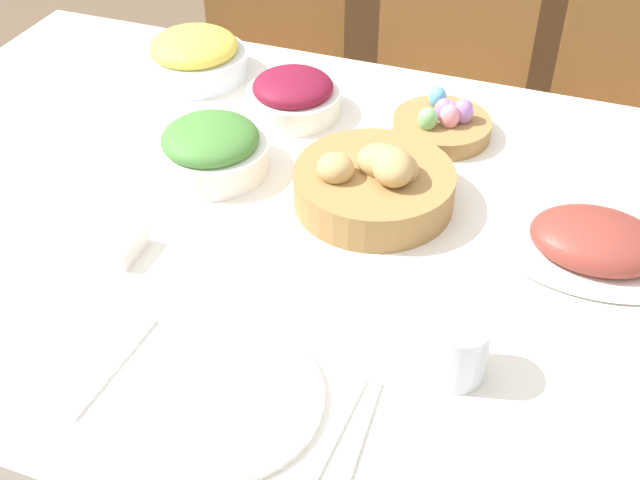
# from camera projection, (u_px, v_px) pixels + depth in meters

# --- Properties ---
(dining_table) EXTENTS (1.83, 1.15, 0.77)m
(dining_table) POSITION_uv_depth(u_px,v_px,m) (324.00, 378.00, 1.57)
(dining_table) COLOR white
(dining_table) RESTS_ON ground
(chair_far_right) EXTENTS (0.45, 0.45, 0.92)m
(chair_far_right) POSITION_uv_depth(u_px,v_px,m) (629.00, 135.00, 2.04)
(chair_far_right) COLOR olive
(chair_far_right) RESTS_ON ground
(chair_far_left) EXTENTS (0.47, 0.47, 0.92)m
(chair_far_left) POSITION_uv_depth(u_px,v_px,m) (264.00, 70.00, 2.31)
(chair_far_left) COLOR olive
(chair_far_left) RESTS_ON ground
(chair_far_center) EXTENTS (0.44, 0.44, 0.92)m
(chair_far_center) POSITION_uv_depth(u_px,v_px,m) (441.00, 102.00, 2.17)
(chair_far_center) COLOR olive
(chair_far_center) RESTS_ON ground
(bread_basket) EXTENTS (0.27, 0.27, 0.12)m
(bread_basket) POSITION_uv_depth(u_px,v_px,m) (375.00, 183.00, 1.34)
(bread_basket) COLOR #9E7542
(bread_basket) RESTS_ON dining_table
(egg_basket) EXTENTS (0.19, 0.19, 0.08)m
(egg_basket) POSITION_uv_depth(u_px,v_px,m) (443.00, 123.00, 1.52)
(egg_basket) COLOR #9E7542
(egg_basket) RESTS_ON dining_table
(ham_platter) EXTENTS (0.32, 0.22, 0.07)m
(ham_platter) POSITION_uv_depth(u_px,v_px,m) (596.00, 243.00, 1.25)
(ham_platter) COLOR white
(ham_platter) RESTS_ON dining_table
(beet_salad_bowl) EXTENTS (0.19, 0.19, 0.09)m
(beet_salad_bowl) POSITION_uv_depth(u_px,v_px,m) (293.00, 95.00, 1.58)
(beet_salad_bowl) COLOR white
(beet_salad_bowl) RESTS_ON dining_table
(green_salad_bowl) EXTENTS (0.20, 0.20, 0.10)m
(green_salad_bowl) POSITION_uv_depth(u_px,v_px,m) (211.00, 148.00, 1.42)
(green_salad_bowl) COLOR white
(green_salad_bowl) RESTS_ON dining_table
(pineapple_bowl) EXTENTS (0.22, 0.22, 0.10)m
(pineapple_bowl) POSITION_uv_depth(u_px,v_px,m) (195.00, 56.00, 1.69)
(pineapple_bowl) COLOR silver
(pineapple_bowl) RESTS_ON dining_table
(dinner_plate) EXTENTS (0.27, 0.27, 0.01)m
(dinner_plate) POSITION_uv_depth(u_px,v_px,m) (222.00, 397.00, 1.04)
(dinner_plate) COLOR white
(dinner_plate) RESTS_ON dining_table
(fork) EXTENTS (0.02, 0.19, 0.00)m
(fork) POSITION_uv_depth(u_px,v_px,m) (116.00, 367.00, 1.08)
(fork) COLOR silver
(fork) RESTS_ON dining_table
(knife) EXTENTS (0.02, 0.19, 0.00)m
(knife) POSITION_uv_depth(u_px,v_px,m) (337.00, 433.00, 1.00)
(knife) COLOR silver
(knife) RESTS_ON dining_table
(spoon) EXTENTS (0.02, 0.19, 0.00)m
(spoon) POSITION_uv_depth(u_px,v_px,m) (360.00, 440.00, 0.99)
(spoon) COLOR silver
(spoon) RESTS_ON dining_table
(drinking_cup) EXTENTS (0.08, 0.08, 0.09)m
(drinking_cup) POSITION_uv_depth(u_px,v_px,m) (458.00, 349.00, 1.05)
(drinking_cup) COLOR silver
(drinking_cup) RESTS_ON dining_table
(butter_dish) EXTENTS (0.13, 0.08, 0.03)m
(butter_dish) POSITION_uv_depth(u_px,v_px,m) (102.00, 241.00, 1.27)
(butter_dish) COLOR white
(butter_dish) RESTS_ON dining_table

